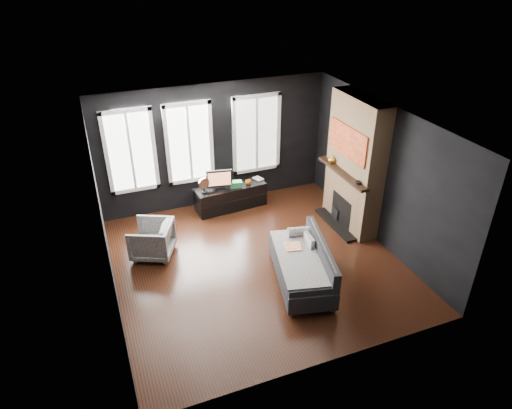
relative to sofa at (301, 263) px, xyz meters
name	(u,v)px	position (x,y,z in m)	size (l,w,h in m)	color
floor	(257,262)	(-0.51, 0.77, -0.39)	(5.00, 5.00, 0.00)	black
ceiling	(257,122)	(-0.51, 0.77, 2.31)	(5.00, 5.00, 0.00)	white
wall_back	(214,146)	(-0.51, 3.27, 0.96)	(5.00, 0.02, 2.70)	black
wall_left	(104,227)	(-3.01, 0.77, 0.96)	(0.02, 5.00, 2.70)	black
wall_right	(381,175)	(1.99, 0.77, 0.96)	(0.02, 5.00, 2.70)	black
windows	(191,101)	(-0.96, 3.23, 1.99)	(4.00, 0.16, 1.76)	white
fireplace	(355,164)	(1.79, 1.37, 0.96)	(0.70, 1.62, 2.70)	#93724C
sofa	(301,263)	(0.00, 0.00, 0.00)	(0.90, 1.80, 0.78)	black
stripe_pillow	(309,244)	(0.26, 0.25, 0.17)	(0.08, 0.32, 0.32)	gray
armchair	(152,238)	(-2.24, 1.71, -0.02)	(0.72, 0.68, 0.74)	silver
media_console	(231,197)	(-0.31, 2.87, -0.12)	(1.55, 0.48, 0.53)	black
monitor	(219,179)	(-0.56, 2.83, 0.39)	(0.56, 0.12, 0.50)	black
desk_fan	(204,185)	(-0.92, 2.79, 0.32)	(0.25, 0.25, 0.36)	#9F9F9F
mug	(248,182)	(0.09, 2.82, 0.21)	(0.13, 0.10, 0.13)	#D0690E
book	(255,175)	(0.30, 2.95, 0.26)	(0.17, 0.02, 0.23)	#C1B297
storage_box	(236,184)	(-0.20, 2.79, 0.21)	(0.24, 0.15, 0.13)	#2D7643
mantel_vase	(332,159)	(1.54, 1.82, 0.92)	(0.16, 0.17, 0.16)	gold
mantel_clock	(359,183)	(1.54, 0.82, 0.86)	(0.12, 0.12, 0.04)	black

